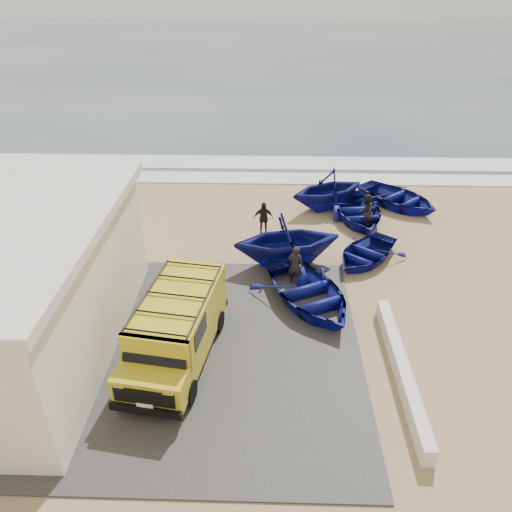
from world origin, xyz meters
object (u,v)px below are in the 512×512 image
object	(u,v)px
boat_near_left	(308,292)
boat_far_right	(398,198)
boat_far_left	(328,189)
fisherman_middle	(365,213)
parapet	(401,370)
boat_mid_right	(358,211)
fisherman_back	(263,218)
fisherman_front	(295,265)
boat_near_right	(365,253)
van	(176,326)
boat_mid_left	(287,240)

from	to	relation	value
boat_near_left	boat_far_right	bearing A→B (deg)	33.31
boat_far_left	boat_near_left	bearing A→B (deg)	-38.07
boat_far_right	fisherman_middle	size ratio (longest dim) A/B	2.46
parapet	boat_mid_right	bearing A→B (deg)	88.82
fisherman_middle	fisherman_back	world-z (taller)	fisherman_middle
parapet	boat_far_left	bearing A→B (deg)	95.49
boat_far_left	fisherman_front	size ratio (longest dim) A/B	2.43
boat_near_right	boat_mid_right	bearing A→B (deg)	125.01
van	boat_mid_left	world-z (taller)	boat_mid_left
boat_mid_left	fisherman_middle	distance (m)	4.58
boat_mid_left	fisherman_back	xyz separation A→B (m)	(-0.96, 2.52, -0.34)
parapet	van	bearing A→B (deg)	173.84
boat_far_left	fisherman_middle	bearing A→B (deg)	4.16
van	fisherman_middle	distance (m)	10.82
boat_mid_left	boat_far_right	size ratio (longest dim) A/B	0.98
boat_near_left	boat_near_right	xyz separation A→B (m)	(2.46, 2.95, -0.10)
parapet	boat_near_right	distance (m)	6.47
boat_near_left	fisherman_back	distance (m)	5.37
fisherman_front	fisherman_middle	distance (m)	5.37
fisherman_front	boat_mid_right	bearing A→B (deg)	-102.57
boat_near_left	fisherman_front	distance (m)	1.34
boat_near_right	fisherman_front	bearing A→B (deg)	-110.68
boat_near_left	fisherman_middle	bearing A→B (deg)	36.96
van	boat_near_right	world-z (taller)	van
boat_near_left	fisherman_front	size ratio (longest dim) A/B	2.87
boat_far_left	boat_far_right	distance (m)	3.51
boat_mid_right	fisherman_middle	distance (m)	1.16
boat_mid_right	fisherman_back	xyz separation A→B (m)	(-4.31, -1.51, 0.31)
boat_far_left	fisherman_back	bearing A→B (deg)	-75.98
van	boat_far_right	world-z (taller)	van
fisherman_middle	boat_far_right	bearing A→B (deg)	169.32
boat_mid_right	fisherman_back	bearing A→B (deg)	-166.78
van	boat_near_right	size ratio (longest dim) A/B	1.49
boat_far_right	fisherman_back	distance (m)	7.16
boat_mid_left	boat_far_left	distance (m)	5.63
fisherman_front	boat_far_left	bearing A→B (deg)	-87.90
fisherman_middle	boat_near_right	bearing A→B (deg)	18.94
boat_near_left	boat_mid_right	world-z (taller)	boat_near_left
boat_near_left	boat_mid_left	xyz separation A→B (m)	(-0.67, 2.59, 0.63)
boat_near_right	parapet	bearing A→B (deg)	-51.64
boat_near_left	boat_near_right	bearing A→B (deg)	24.08
boat_near_left	boat_far_right	distance (m)	9.49
parapet	boat_mid_left	size ratio (longest dim) A/B	1.45
boat_near_left	boat_mid_left	distance (m)	2.75
boat_far_left	fisherman_back	xyz separation A→B (m)	(-3.01, -2.72, -0.24)
boat_far_right	fisherman_front	bearing A→B (deg)	-168.55
boat_far_right	fisherman_front	world-z (taller)	fisherman_front
van	boat_near_left	distance (m)	4.98
van	fisherman_back	size ratio (longest dim) A/B	3.44
fisherman_front	van	bearing A→B (deg)	65.06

